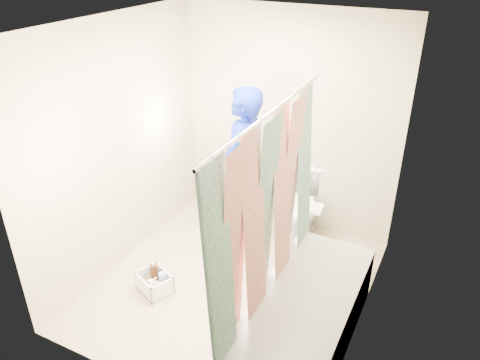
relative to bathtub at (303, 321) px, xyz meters
The scene contains 14 objects.
floor 0.99m from the bathtub, 153.43° to the left, with size 2.60×2.60×0.00m, color tan.
ceiling 2.33m from the bathtub, 153.43° to the left, with size 2.40×2.60×0.02m, color white.
wall_back 2.14m from the bathtub, 116.23° to the left, with size 2.40×0.02×2.40m, color #B9AC8E.
wall_front 1.54m from the bathtub, 134.17° to the right, with size 2.40×0.02×2.40m, color #B9AC8E.
wall_left 2.29m from the bathtub, 168.29° to the left, with size 0.02×2.60×2.40m, color #B9AC8E.
wall_right 1.08m from the bathtub, 50.53° to the left, with size 0.02×2.60×2.40m, color #B9AC8E.
bathtub is the anchor object (origin of this frame).
curtain_rod 1.71m from the bathtub, behind, with size 0.02×0.02×1.90m, color silver.
shower_curtain 0.82m from the bathtub, behind, with size 0.06×1.75×1.80m, color white.
toilet 1.61m from the bathtub, 110.07° to the left, with size 0.43×0.75×0.76m, color white.
tank_lid 1.50m from the bathtub, 111.27° to the left, with size 0.47×0.20×0.04m, color white.
tank_internals 1.87m from the bathtub, 109.78° to the left, with size 0.19×0.06×0.25m.
plumber 1.68m from the bathtub, 134.41° to the left, with size 0.63×0.41×1.73m, color #0E1692.
cleaning_caddy 1.46m from the bathtub, behind, with size 0.39×0.36×0.24m.
Camera 1 is at (1.64, -3.10, 2.98)m, focal length 35.00 mm.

